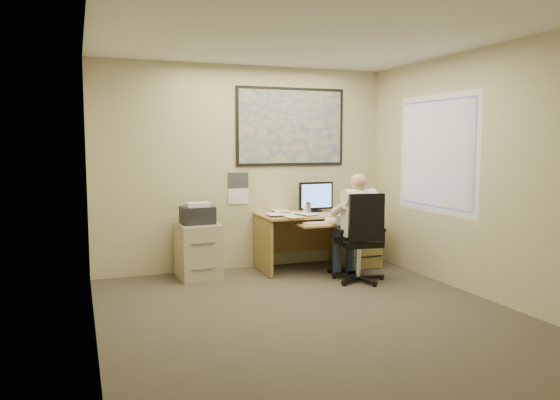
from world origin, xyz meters
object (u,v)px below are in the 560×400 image
object	(u,v)px
desk	(339,234)
filing_cabinet	(198,246)
person	(358,228)
office_chair	(361,256)

from	to	relation	value
desk	filing_cabinet	world-z (taller)	desk
filing_cabinet	person	world-z (taller)	person
desk	filing_cabinet	bearing A→B (deg)	179.74
desk	office_chair	xyz separation A→B (m)	(-0.15, -0.89, -0.12)
desk	filing_cabinet	distance (m)	1.95
desk	person	xyz separation A→B (m)	(-0.15, -0.81, 0.21)
filing_cabinet	office_chair	bearing A→B (deg)	-28.83
person	desk	bearing A→B (deg)	76.72
filing_cabinet	person	xyz separation A→B (m)	(1.80, -0.82, 0.25)
office_chair	filing_cabinet	bearing A→B (deg)	161.33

